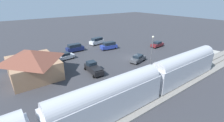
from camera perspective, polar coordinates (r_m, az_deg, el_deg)
The scene contains 15 objects.
ground_plane at distance 41.10m, azimuth 6.94°, elevation 1.01°, with size 200.00×200.00×0.00m, color #38383D.
railway_track at distance 33.31m, azimuth 23.76°, elevation -5.70°, with size 4.80×70.00×0.30m.
platform at distance 35.11m, azimuth 18.22°, elevation -3.40°, with size 3.20×46.00×0.30m.
passenger_train at distance 20.30m, azimuth -0.96°, elevation -12.83°, with size 2.93×50.00×4.98m.
station_building at distance 34.00m, azimuth -26.25°, elevation -0.61°, with size 10.89×9.06×5.35m.
pedestrian_on_platform at distance 35.83m, azimuth 20.98°, elevation -1.29°, with size 0.36×0.36×1.71m.
pedestrian_waiting_far at distance 39.05m, azimuth 22.38°, elevation 0.36°, with size 0.36×0.36×1.71m.
pickup_black at distance 32.78m, azimuth -6.60°, elevation -2.52°, with size 5.57×2.90×2.14m.
sedan_charcoal at distance 38.63m, azimuth 9.17°, elevation 0.91°, with size 2.85×4.81×1.74m.
sedan_maroon at distance 51.83m, azimuth 15.76°, elevation 5.72°, with size 2.16×4.62×1.74m.
suv_navy at distance 46.69m, azimuth -13.03°, elevation 4.61°, with size 2.10×4.95×2.22m.
suv_blue at distance 47.54m, azimuth -1.12°, elevation 5.48°, with size 2.62×5.12×2.22m.
suv_white at distance 52.93m, azimuth -5.35°, elevation 7.06°, with size 2.67×5.14×2.22m.
sedan_silver at distance 41.21m, azimuth -16.34°, elevation 1.62°, with size 2.17×4.63×1.74m.
light_pole_near_platform at distance 34.11m, azimuth 13.97°, elevation 4.33°, with size 0.44×0.44×7.22m.
Camera 1 is at (-27.61, 26.87, 14.33)m, focal length 25.82 mm.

